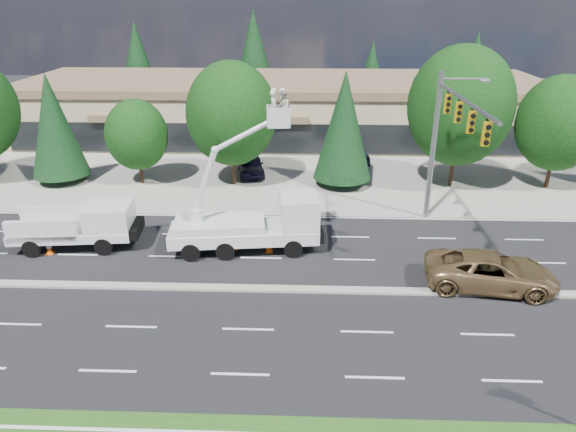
{
  "coord_description": "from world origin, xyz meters",
  "views": [
    {
      "loc": [
        2.35,
        -21.11,
        12.99
      ],
      "look_at": [
        1.45,
        3.41,
        2.4
      ],
      "focal_mm": 32.0,
      "sensor_mm": 36.0,
      "label": 1
    }
  ],
  "objects_px": {
    "utility_pickup": "(82,230)",
    "signal_mast": "(445,132)",
    "minivan": "(491,271)",
    "bucket_truck": "(256,218)"
  },
  "relations": [
    {
      "from": "minivan",
      "to": "utility_pickup",
      "type": "bearing_deg",
      "value": 87.92
    },
    {
      "from": "utility_pickup",
      "to": "bucket_truck",
      "type": "bearing_deg",
      "value": -5.88
    },
    {
      "from": "utility_pickup",
      "to": "minivan",
      "type": "bearing_deg",
      "value": -15.6
    },
    {
      "from": "utility_pickup",
      "to": "signal_mast",
      "type": "bearing_deg",
      "value": 1.88
    },
    {
      "from": "bucket_truck",
      "to": "minivan",
      "type": "distance_m",
      "value": 12.17
    },
    {
      "from": "signal_mast",
      "to": "utility_pickup",
      "type": "xyz_separation_m",
      "value": [
        -20.04,
        -2.79,
        -5.03
      ]
    },
    {
      "from": "signal_mast",
      "to": "utility_pickup",
      "type": "relative_size",
      "value": 1.51
    },
    {
      "from": "signal_mast",
      "to": "minivan",
      "type": "relative_size",
      "value": 1.65
    },
    {
      "from": "utility_pickup",
      "to": "minivan",
      "type": "xyz_separation_m",
      "value": [
        21.26,
        -3.58,
        -0.17
      ]
    },
    {
      "from": "signal_mast",
      "to": "minivan",
      "type": "bearing_deg",
      "value": -79.1
    }
  ]
}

